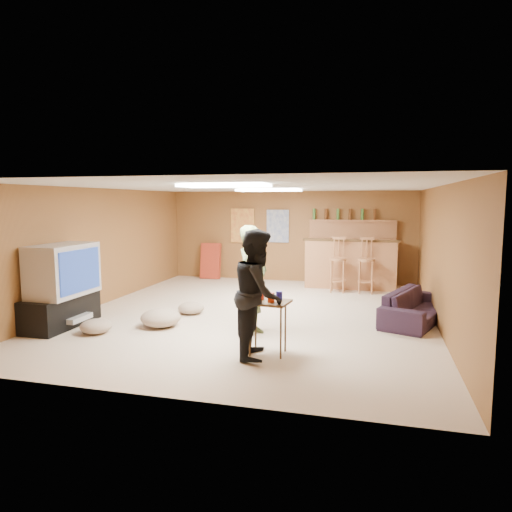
% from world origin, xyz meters
% --- Properties ---
extents(ground, '(7.00, 7.00, 0.00)m').
position_xyz_m(ground, '(0.00, 0.00, 0.00)').
color(ground, '#C9B299').
rests_on(ground, ground).
extents(ceiling, '(6.00, 7.00, 0.02)m').
position_xyz_m(ceiling, '(0.00, 0.00, 2.20)').
color(ceiling, silver).
rests_on(ceiling, ground).
extents(wall_back, '(6.00, 0.02, 2.20)m').
position_xyz_m(wall_back, '(0.00, 3.50, 1.10)').
color(wall_back, brown).
rests_on(wall_back, ground).
extents(wall_front, '(6.00, 0.02, 2.20)m').
position_xyz_m(wall_front, '(0.00, -3.50, 1.10)').
color(wall_front, brown).
rests_on(wall_front, ground).
extents(wall_left, '(0.02, 7.00, 2.20)m').
position_xyz_m(wall_left, '(-3.00, 0.00, 1.10)').
color(wall_left, brown).
rests_on(wall_left, ground).
extents(wall_right, '(0.02, 7.00, 2.20)m').
position_xyz_m(wall_right, '(3.00, 0.00, 1.10)').
color(wall_right, brown).
rests_on(wall_right, ground).
extents(tv_stand, '(0.55, 1.30, 0.50)m').
position_xyz_m(tv_stand, '(-2.72, -1.50, 0.25)').
color(tv_stand, black).
rests_on(tv_stand, ground).
extents(dvd_box, '(0.35, 0.50, 0.08)m').
position_xyz_m(dvd_box, '(-2.50, -1.50, 0.15)').
color(dvd_box, '#B2B2B7').
rests_on(dvd_box, tv_stand).
extents(tv_body, '(0.60, 1.10, 0.80)m').
position_xyz_m(tv_body, '(-2.65, -1.50, 0.90)').
color(tv_body, '#B2B2B7').
rests_on(tv_body, tv_stand).
extents(tv_screen, '(0.02, 0.95, 0.65)m').
position_xyz_m(tv_screen, '(-2.34, -1.50, 0.90)').
color(tv_screen, navy).
rests_on(tv_screen, tv_body).
extents(bar_counter, '(2.00, 0.60, 1.10)m').
position_xyz_m(bar_counter, '(1.50, 2.95, 0.55)').
color(bar_counter, '#9B6038').
rests_on(bar_counter, ground).
extents(bar_lip, '(2.10, 0.12, 0.05)m').
position_xyz_m(bar_lip, '(1.50, 2.70, 1.10)').
color(bar_lip, '#3F2914').
rests_on(bar_lip, bar_counter).
extents(bar_shelf, '(2.00, 0.18, 0.05)m').
position_xyz_m(bar_shelf, '(1.50, 3.40, 1.50)').
color(bar_shelf, '#9B6038').
rests_on(bar_shelf, bar_backing).
extents(bar_backing, '(2.00, 0.14, 0.60)m').
position_xyz_m(bar_backing, '(1.50, 3.42, 1.20)').
color(bar_backing, '#9B6038').
rests_on(bar_backing, bar_counter).
extents(poster_left, '(0.60, 0.03, 0.85)m').
position_xyz_m(poster_left, '(-1.20, 3.46, 1.35)').
color(poster_left, '#BF3F26').
rests_on(poster_left, wall_back).
extents(poster_right, '(0.55, 0.03, 0.80)m').
position_xyz_m(poster_right, '(-0.30, 3.46, 1.35)').
color(poster_right, '#334C99').
rests_on(poster_right, wall_back).
extents(folding_chair_stack, '(0.50, 0.26, 0.91)m').
position_xyz_m(folding_chair_stack, '(-2.00, 3.30, 0.45)').
color(folding_chair_stack, '#A8311F').
rests_on(folding_chair_stack, ground).
extents(ceiling_panel_front, '(1.20, 0.60, 0.04)m').
position_xyz_m(ceiling_panel_front, '(0.00, -1.50, 2.17)').
color(ceiling_panel_front, white).
rests_on(ceiling_panel_front, ceiling).
extents(ceiling_panel_back, '(1.20, 0.60, 0.04)m').
position_xyz_m(ceiling_panel_back, '(0.00, 1.20, 2.17)').
color(ceiling_panel_back, white).
rests_on(ceiling_panel_back, ceiling).
extents(person_olive, '(0.55, 0.68, 1.61)m').
position_xyz_m(person_olive, '(0.30, -1.16, 0.81)').
color(person_olive, '#536339').
rests_on(person_olive, ground).
extents(person_black, '(0.72, 0.87, 1.62)m').
position_xyz_m(person_black, '(0.62, -2.05, 0.81)').
color(person_black, black).
rests_on(person_black, ground).
extents(sofa, '(1.27, 1.89, 0.51)m').
position_xyz_m(sofa, '(2.70, 0.17, 0.26)').
color(sofa, black).
rests_on(sofa, ground).
extents(tray_table, '(0.58, 0.49, 0.70)m').
position_xyz_m(tray_table, '(0.72, -1.95, 0.35)').
color(tray_table, '#3F2914').
rests_on(tray_table, ground).
extents(cup_red_near, '(0.09, 0.09, 0.11)m').
position_xyz_m(cup_red_near, '(0.61, -1.89, 0.75)').
color(cup_red_near, red).
rests_on(cup_red_near, tray_table).
extents(cup_red_far, '(0.11, 0.11, 0.12)m').
position_xyz_m(cup_red_far, '(0.77, -2.01, 0.76)').
color(cup_red_far, red).
rests_on(cup_red_far, tray_table).
extents(cup_blue, '(0.09, 0.09, 0.11)m').
position_xyz_m(cup_blue, '(0.84, -1.86, 0.75)').
color(cup_blue, '#171A9E').
rests_on(cup_blue, tray_table).
extents(bar_stool_left, '(0.41, 0.41, 1.14)m').
position_xyz_m(bar_stool_left, '(1.26, 2.35, 0.57)').
color(bar_stool_left, '#9B6038').
rests_on(bar_stool_left, ground).
extents(bar_stool_right, '(0.46, 0.46, 1.29)m').
position_xyz_m(bar_stool_right, '(1.86, 2.39, 0.64)').
color(bar_stool_right, '#9B6038').
rests_on(bar_stool_right, ground).
extents(cushion_near_tv, '(0.72, 0.72, 0.28)m').
position_xyz_m(cushion_near_tv, '(-1.20, -1.12, 0.14)').
color(cushion_near_tv, gray).
rests_on(cushion_near_tv, ground).
extents(cushion_mid, '(0.58, 0.58, 0.21)m').
position_xyz_m(cushion_mid, '(-1.06, -0.23, 0.10)').
color(cushion_mid, gray).
rests_on(cushion_mid, ground).
extents(cushion_far, '(0.48, 0.48, 0.21)m').
position_xyz_m(cushion_far, '(-1.97, -1.70, 0.10)').
color(cushion_far, gray).
rests_on(cushion_far, ground).
extents(bottle_row, '(1.48, 0.08, 0.26)m').
position_xyz_m(bottle_row, '(1.30, 3.38, 1.65)').
color(bottle_row, '#3F7233').
rests_on(bottle_row, bar_shelf).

